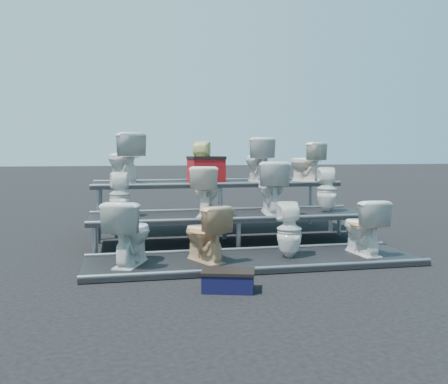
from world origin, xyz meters
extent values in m
plane|color=black|center=(0.00, 0.00, 0.00)|extent=(80.00, 80.00, 0.00)
cube|color=black|center=(0.00, -1.30, 0.03)|extent=(4.20, 1.20, 0.06)
cube|color=black|center=(0.00, 0.00, 0.23)|extent=(4.20, 1.20, 0.46)
cube|color=black|center=(0.00, 1.30, 0.43)|extent=(4.20, 1.20, 0.86)
imported|color=silver|center=(-1.54, -1.30, 0.45)|extent=(0.68, 0.87, 0.78)
imported|color=tan|center=(-0.62, -1.30, 0.41)|extent=(0.63, 0.78, 0.70)
imported|color=silver|center=(0.47, -1.30, 0.41)|extent=(0.37, 0.37, 0.71)
imported|color=silver|center=(1.49, -1.30, 0.42)|extent=(0.44, 0.73, 0.73)
imported|color=silver|center=(-1.64, 0.00, 0.79)|extent=(0.30, 0.30, 0.65)
imported|color=white|center=(-0.39, 0.00, 0.83)|extent=(0.58, 0.80, 0.73)
imported|color=silver|center=(0.63, 0.00, 0.86)|extent=(0.56, 0.84, 0.80)
imported|color=silver|center=(1.54, 0.00, 0.81)|extent=(0.40, 0.40, 0.70)
imported|color=silver|center=(-1.57, 1.30, 1.29)|extent=(0.75, 0.95, 0.85)
imported|color=#F0EB9E|center=(-0.25, 1.30, 1.23)|extent=(0.42, 0.42, 0.73)
imported|color=silver|center=(0.78, 1.30, 1.25)|extent=(0.45, 0.78, 0.79)
imported|color=white|center=(1.69, 1.30, 1.21)|extent=(0.63, 0.79, 0.71)
cube|color=maroon|center=(-0.16, 1.29, 1.07)|extent=(0.62, 0.53, 0.41)
cube|color=black|center=(-0.58, -2.44, 0.09)|extent=(0.58, 0.44, 0.18)
camera|label=1|loc=(-1.64, -7.29, 1.42)|focal=40.00mm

